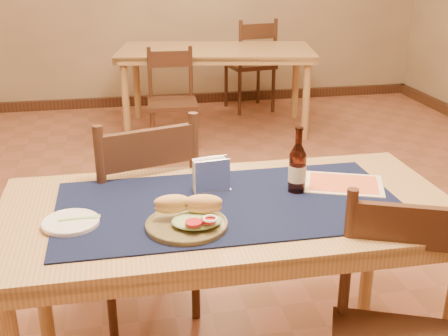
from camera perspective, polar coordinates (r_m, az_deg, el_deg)
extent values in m
cube|color=#995A43|center=(3.03, -2.58, -10.47)|extent=(6.00, 7.00, 0.02)
cylinder|color=tan|center=(2.44, -18.18, -10.22)|extent=(0.06, 0.06, 0.71)
cylinder|color=tan|center=(2.64, 14.67, -7.22)|extent=(0.06, 0.06, 0.71)
cube|color=tan|center=(1.99, 0.55, -4.26)|extent=(1.60, 0.80, 0.04)
cube|color=#0E1536|center=(1.98, 0.56, -3.66)|extent=(1.20, 0.60, 0.01)
cube|color=#3E2516|center=(6.23, -7.43, 6.84)|extent=(6.00, 0.06, 0.10)
cylinder|color=tan|center=(5.00, -9.96, 6.73)|extent=(0.07, 0.07, 0.71)
cylinder|color=tan|center=(5.00, 8.33, 6.80)|extent=(0.07, 0.07, 0.71)
cylinder|color=tan|center=(5.69, -8.86, 8.54)|extent=(0.07, 0.07, 0.71)
cylinder|color=tan|center=(5.68, 7.29, 8.60)|extent=(0.07, 0.07, 0.71)
cube|color=tan|center=(5.21, -0.83, 11.83)|extent=(1.87, 1.17, 0.04)
cylinder|color=#3E2516|center=(2.87, -6.13, -6.78)|extent=(0.04, 0.04, 0.48)
cylinder|color=#3E2516|center=(2.78, -13.69, -8.34)|extent=(0.04, 0.04, 0.48)
cylinder|color=#3E2516|center=(2.56, -2.93, -10.46)|extent=(0.04, 0.04, 0.48)
cylinder|color=#3E2516|center=(2.45, -11.42, -12.44)|extent=(0.04, 0.04, 0.48)
cube|color=#3E2516|center=(2.54, -8.84, -4.68)|extent=(0.56, 0.56, 0.04)
cube|color=#3E2516|center=(2.22, -7.69, 2.01)|extent=(0.38, 0.14, 0.15)
cylinder|color=#3E2516|center=(2.33, -3.04, -0.27)|extent=(0.04, 0.04, 0.50)
cylinder|color=#3E2516|center=(2.21, -12.26, -1.94)|extent=(0.04, 0.04, 0.50)
cube|color=#3E2516|center=(1.81, 18.44, -5.69)|extent=(0.34, 0.16, 0.14)
cylinder|color=#3E2516|center=(1.85, 12.42, -8.67)|extent=(0.04, 0.04, 0.46)
cylinder|color=#3E2516|center=(4.48, -7.19, 3.27)|extent=(0.03, 0.03, 0.42)
cylinder|color=#3E2516|center=(4.50, -2.89, 3.48)|extent=(0.03, 0.03, 0.42)
cylinder|color=#3E2516|center=(4.81, -7.31, 4.50)|extent=(0.03, 0.03, 0.42)
cylinder|color=#3E2516|center=(4.82, -3.28, 4.69)|extent=(0.03, 0.03, 0.42)
cube|color=#3E2516|center=(4.59, -5.26, 6.52)|extent=(0.41, 0.41, 0.04)
cube|color=#3E2516|center=(4.70, -5.52, 10.94)|extent=(0.34, 0.04, 0.13)
cylinder|color=#3E2516|center=(4.71, -7.55, 9.50)|extent=(0.03, 0.03, 0.43)
cylinder|color=#3E2516|center=(4.73, -3.40, 9.69)|extent=(0.03, 0.03, 0.43)
cylinder|color=#3E2516|center=(6.21, 3.49, 8.70)|extent=(0.04, 0.04, 0.47)
cylinder|color=#3E2516|center=(6.07, 0.22, 8.44)|extent=(0.04, 0.04, 0.47)
cylinder|color=#3E2516|center=(5.88, 5.02, 7.94)|extent=(0.04, 0.04, 0.47)
cylinder|color=#3E2516|center=(5.73, 1.60, 7.65)|extent=(0.04, 0.04, 0.47)
cube|color=#3E2516|center=(5.92, 2.62, 10.42)|extent=(0.51, 0.51, 0.04)
cube|color=#3E2516|center=(5.68, 3.51, 13.69)|extent=(0.38, 0.10, 0.15)
cylinder|color=#3E2516|center=(5.78, 5.22, 12.51)|extent=(0.04, 0.04, 0.48)
cylinder|color=#3E2516|center=(5.63, 1.69, 12.35)|extent=(0.04, 0.04, 0.48)
cylinder|color=brown|center=(1.81, -3.81, -5.78)|extent=(0.27, 0.27, 0.02)
torus|color=brown|center=(1.81, -3.82, -5.62)|extent=(0.27, 0.27, 0.01)
ellipsoid|color=#A3C184|center=(1.79, -2.80, -5.36)|extent=(0.16, 0.13, 0.03)
ellipsoid|color=tan|center=(1.81, -5.30, -3.70)|extent=(0.12, 0.05, 0.06)
ellipsoid|color=tan|center=(1.80, -2.07, -3.73)|extent=(0.13, 0.07, 0.07)
cylinder|color=#AB161E|center=(1.74, -3.11, -5.56)|extent=(0.05, 0.05, 0.01)
cylinder|color=#AB161E|center=(1.75, -1.59, -5.32)|extent=(0.05, 0.05, 0.01)
torus|color=white|center=(1.74, -1.39, -5.16)|extent=(0.05, 0.05, 0.01)
cylinder|color=white|center=(1.89, -15.32, -5.36)|extent=(0.19, 0.19, 0.01)
torus|color=white|center=(1.89, -15.33, -5.21)|extent=(0.18, 0.18, 0.01)
cube|color=#90D172|center=(1.89, -14.95, -5.01)|extent=(0.10, 0.02, 0.00)
cube|color=#90D172|center=(1.89, -12.91, -4.84)|extent=(0.03, 0.02, 0.00)
cylinder|color=#3E150B|center=(2.06, 7.44, -0.50)|extent=(0.06, 0.06, 0.14)
cone|color=#3E150B|center=(2.03, 7.56, 1.86)|extent=(0.06, 0.06, 0.04)
cylinder|color=#3E150B|center=(2.02, 7.62, 3.14)|extent=(0.02, 0.02, 0.06)
cylinder|color=#3E150B|center=(2.01, 7.66, 4.01)|extent=(0.03, 0.03, 0.01)
cylinder|color=beige|center=(2.06, 7.44, -0.50)|extent=(0.07, 0.07, 0.06)
cube|color=silver|center=(2.08, -1.30, -2.21)|extent=(0.15, 0.07, 0.00)
cube|color=silver|center=(2.03, -1.13, -0.84)|extent=(0.13, 0.02, 0.12)
cube|color=silver|center=(2.07, -1.48, -0.40)|extent=(0.13, 0.02, 0.12)
cube|color=white|center=(2.06, -1.31, -0.75)|extent=(0.13, 0.05, 0.11)
cube|color=#3C90C0|center=(2.04, -1.17, -0.64)|extent=(0.09, 0.01, 0.04)
cube|color=#FBE6BE|center=(2.18, 12.05, -1.58)|extent=(0.35, 0.30, 0.00)
cube|color=#ED673D|center=(2.18, 12.05, -1.51)|extent=(0.30, 0.25, 0.00)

